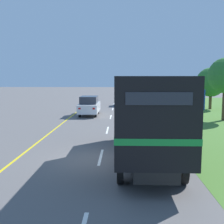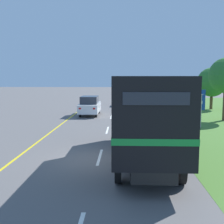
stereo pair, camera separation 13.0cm
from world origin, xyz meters
TOP-DOWN VIEW (x-y plane):
  - ground_plane at (0.00, 0.00)m, footprint 200.00×200.00m
  - edge_line_yellow at (-3.70, 11.33)m, footprint 0.12×56.78m
  - centre_dash_near at (0.00, 0.28)m, footprint 0.12×2.60m
  - centre_dash_mid_a at (0.00, 6.88)m, footprint 0.12×2.60m
  - centre_dash_mid_b at (0.00, 13.48)m, footprint 0.12×2.60m
  - centre_dash_far at (0.00, 20.08)m, footprint 0.12×2.60m
  - centre_dash_farthest at (0.00, 26.68)m, footprint 0.12×2.60m
  - horse_trailer_truck at (1.94, -0.30)m, footprint 2.48×8.69m
  - lead_car_white at (-2.10, 14.58)m, footprint 1.80×4.46m
  - lead_car_blue_ahead at (1.82, 24.54)m, footprint 1.80×4.34m
  - highway_sign at (5.99, 7.85)m, footprint 1.80×0.09m
  - roadside_tree_mid at (11.22, 20.41)m, footprint 3.33×3.33m

SIDE VIEW (x-z plane):
  - ground_plane at x=0.00m, z-range 0.00..0.00m
  - edge_line_yellow at x=-3.70m, z-range 0.00..0.01m
  - centre_dash_near at x=0.00m, z-range 0.00..0.01m
  - centre_dash_mid_a at x=0.00m, z-range 0.00..0.01m
  - centre_dash_mid_b at x=0.00m, z-range 0.00..0.01m
  - centre_dash_far at x=0.00m, z-range 0.00..0.01m
  - centre_dash_farthest at x=0.00m, z-range 0.00..0.01m
  - lead_car_white at x=-2.10m, z-range 0.02..1.86m
  - lead_car_blue_ahead at x=1.82m, z-range 0.01..1.93m
  - highway_sign at x=5.99m, z-range 0.38..3.13m
  - horse_trailer_truck at x=1.94m, z-range 0.21..3.81m
  - roadside_tree_mid at x=11.22m, z-range 0.70..5.47m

